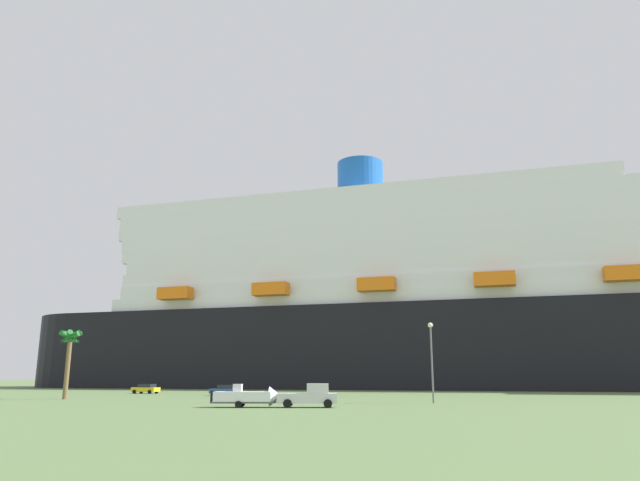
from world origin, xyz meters
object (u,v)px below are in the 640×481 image
at_px(pickup_truck, 310,396).
at_px(cruise_ship, 484,306).
at_px(parked_car_blue_suv, 226,390).
at_px(small_boat_on_trailer, 251,397).
at_px(parked_car_yellow_taxi, 146,389).
at_px(street_lamp, 431,351).
at_px(palm_tree, 70,343).

bearing_deg(pickup_truck, cruise_ship, 78.40).
bearing_deg(parked_car_blue_suv, small_boat_on_trailer, -62.12).
bearing_deg(pickup_truck, small_boat_on_trailer, -165.99).
height_order(pickup_truck, small_boat_on_trailer, pickup_truck).
bearing_deg(pickup_truck, parked_car_yellow_taxi, 137.76).
xyz_separation_m(street_lamp, parked_car_blue_suv, (-32.01, 16.88, -4.78)).
distance_m(cruise_ship, pickup_truck, 86.59).
distance_m(palm_tree, parked_car_blue_suv, 23.64).
height_order(pickup_truck, parked_car_blue_suv, pickup_truck).
xyz_separation_m(pickup_truck, palm_tree, (-35.91, 11.22, 6.02)).
bearing_deg(street_lamp, small_boat_on_trailer, -140.25).
relative_size(cruise_ship, pickup_truck, 41.54).
height_order(cruise_ship, pickup_truck, cruise_ship).
distance_m(pickup_truck, street_lamp, 16.61).
relative_size(pickup_truck, palm_tree, 0.67).
xyz_separation_m(cruise_ship, street_lamp, (-6.48, -71.13, -12.82)).
bearing_deg(parked_car_yellow_taxi, palm_tree, -82.86).
distance_m(street_lamp, parked_car_blue_suv, 36.51).
bearing_deg(pickup_truck, parked_car_blue_suv, 126.62).
height_order(cruise_ship, small_boat_on_trailer, cruise_ship).
relative_size(cruise_ship, street_lamp, 28.15).
xyz_separation_m(small_boat_on_trailer, parked_car_blue_suv, (-15.98, 30.21, -0.13)).
bearing_deg(street_lamp, parked_car_yellow_taxi, 154.72).
distance_m(palm_tree, street_lamp, 46.51).
bearing_deg(street_lamp, pickup_truck, -131.46).
distance_m(cruise_ship, palm_tree, 90.00).
relative_size(street_lamp, parked_car_yellow_taxi, 1.84).
distance_m(pickup_truck, parked_car_blue_suv, 35.94).
bearing_deg(parked_car_blue_suv, parked_car_yellow_taxi, 159.61).
relative_size(cruise_ship, parked_car_yellow_taxi, 51.76).
relative_size(small_boat_on_trailer, street_lamp, 0.85).
bearing_deg(parked_car_blue_suv, cruise_ship, 54.64).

